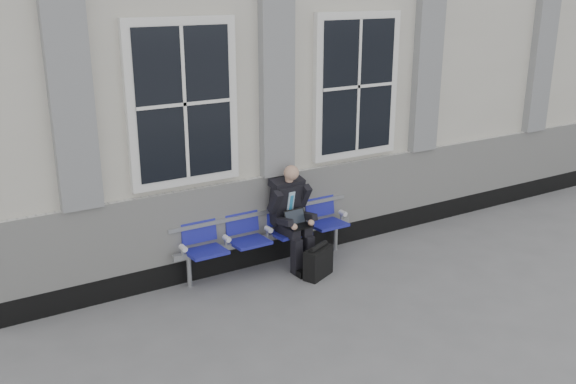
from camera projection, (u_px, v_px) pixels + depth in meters
ground at (398, 284)px, 7.98m from camera, size 70.00×70.00×0.00m
station_building at (260, 73)px, 10.10m from camera, size 14.40×4.40×4.49m
bench at (266, 227)px, 8.32m from camera, size 2.60×0.47×0.91m
businessman at (291, 212)px, 8.30m from camera, size 0.55×0.74×1.38m
briefcase at (318, 262)px, 8.14m from camera, size 0.47×0.34×0.45m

